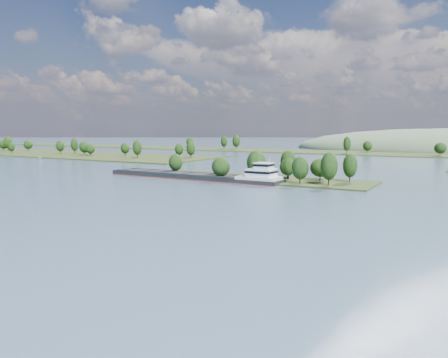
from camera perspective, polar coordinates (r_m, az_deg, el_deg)
The scene contains 6 objects.
ground at distance 140.86m, azimuth -6.29°, elevation -2.55°, with size 1800.00×1800.00×0.00m, color #364D5D.
tree_island at distance 188.33m, azimuth 5.85°, elevation 0.95°, with size 100.00×33.25×14.02m.
left_bank at distance 400.75m, azimuth -20.97°, elevation 3.19°, with size 300.00×80.00×15.59m.
back_shoreline at distance 399.58m, azimuth 19.14°, elevation 3.22°, with size 900.00×60.00×15.81m.
cargo_barge at distance 191.92m, azimuth -2.80°, elevation 0.40°, with size 87.54×12.95×11.81m.
motorboat at distance 339.46m, azimuth -22.88°, elevation 2.57°, with size 2.11×5.62×2.17m, color silver.
Camera 1 is at (82.41, 8.03, 22.63)m, focal length 35.00 mm.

